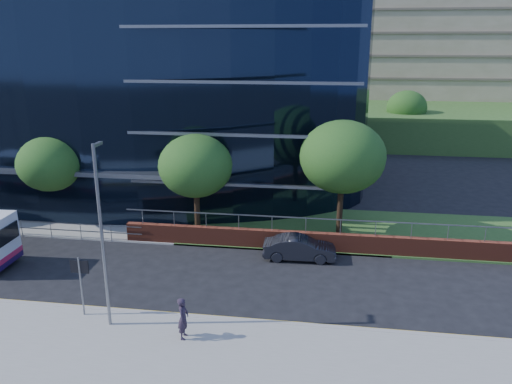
% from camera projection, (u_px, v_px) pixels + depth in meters
% --- Properties ---
extents(ground, '(200.00, 200.00, 0.00)m').
position_uv_depth(ground, '(14.00, 293.00, 24.70)').
color(ground, black).
rests_on(ground, ground).
extents(kerb, '(80.00, 0.25, 0.16)m').
position_uv_depth(kerb, '(2.00, 302.00, 23.73)').
color(kerb, gray).
rests_on(kerb, ground).
extents(yellow_line_outer, '(80.00, 0.08, 0.01)m').
position_uv_depth(yellow_line_outer, '(4.00, 301.00, 23.94)').
color(yellow_line_outer, gold).
rests_on(yellow_line_outer, ground).
extents(yellow_line_inner, '(80.00, 0.08, 0.01)m').
position_uv_depth(yellow_line_inner, '(6.00, 300.00, 24.08)').
color(yellow_line_inner, gold).
rests_on(yellow_line_inner, ground).
extents(far_forecourt, '(50.00, 8.00, 0.10)m').
position_uv_depth(far_forecourt, '(30.00, 214.00, 35.92)').
color(far_forecourt, gray).
rests_on(far_forecourt, ground).
extents(grass_verge, '(36.00, 8.00, 0.12)m').
position_uv_depth(grass_verge, '(465.00, 236.00, 31.78)').
color(grass_verge, '#2D511E').
rests_on(grass_verge, ground).
extents(glass_office, '(44.00, 23.10, 16.00)m').
position_uv_depth(glass_office, '(105.00, 89.00, 42.66)').
color(glass_office, black).
rests_on(glass_office, ground).
extents(retaining_wall, '(34.00, 0.40, 2.11)m').
position_uv_depth(retaining_wall, '(410.00, 247.00, 28.67)').
color(retaining_wall, maroon).
rests_on(retaining_wall, ground).
extents(apartment_block, '(60.00, 42.00, 30.00)m').
position_uv_depth(apartment_block, '(451.00, 47.00, 71.21)').
color(apartment_block, '#2D511E').
rests_on(apartment_block, ground).
extents(street_sign, '(0.85, 0.09, 2.80)m').
position_uv_depth(street_sign, '(80.00, 274.00, 21.95)').
color(street_sign, slate).
rests_on(street_sign, pavement_near).
extents(tree_far_b, '(4.29, 4.29, 6.05)m').
position_uv_depth(tree_far_b, '(50.00, 164.00, 32.88)').
color(tree_far_b, black).
rests_on(tree_far_b, ground).
extents(tree_far_c, '(4.62, 4.62, 6.51)m').
position_uv_depth(tree_far_c, '(196.00, 166.00, 30.93)').
color(tree_far_c, black).
rests_on(tree_far_c, ground).
extents(tree_far_d, '(5.28, 5.28, 7.44)m').
position_uv_depth(tree_far_d, '(343.00, 157.00, 30.44)').
color(tree_far_d, black).
rests_on(tree_far_d, ground).
extents(tree_dist_e, '(4.62, 4.62, 6.51)m').
position_uv_depth(tree_dist_e, '(407.00, 108.00, 57.93)').
color(tree_dist_e, black).
rests_on(tree_dist_e, ground).
extents(streetlight_east, '(0.15, 0.77, 8.00)m').
position_uv_depth(streetlight_east, '(102.00, 232.00, 20.52)').
color(streetlight_east, slate).
rests_on(streetlight_east, pavement_near).
extents(parked_car, '(4.18, 1.59, 1.36)m').
position_uv_depth(parked_car, '(300.00, 248.00, 28.38)').
color(parked_car, black).
rests_on(parked_car, ground).
extents(pedestrian, '(0.45, 0.67, 1.81)m').
position_uv_depth(pedestrian, '(183.00, 318.00, 20.50)').
color(pedestrian, '#271D2C').
rests_on(pedestrian, pavement_near).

